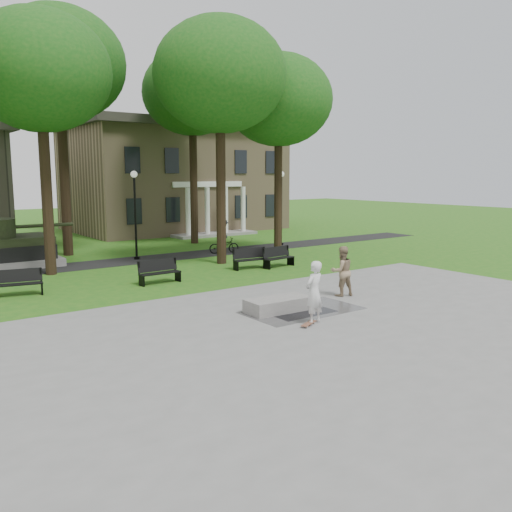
{
  "coord_description": "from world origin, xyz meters",
  "views": [
    {
      "loc": [
        -11.37,
        -14.77,
        4.57
      ],
      "look_at": [
        0.96,
        2.04,
        1.4
      ],
      "focal_mm": 38.0,
      "sensor_mm": 36.0,
      "label": 1
    }
  ],
  "objects_px": {
    "friend_watching": "(342,271)",
    "park_bench_0": "(17,282)",
    "cyclist": "(224,239)",
    "skateboarder": "(314,292)",
    "concrete_block": "(278,305)"
  },
  "relations": [
    {
      "from": "friend_watching",
      "to": "park_bench_0",
      "type": "height_order",
      "value": "friend_watching"
    },
    {
      "from": "concrete_block",
      "to": "cyclist",
      "type": "xyz_separation_m",
      "value": [
        5.89,
        12.41,
        0.56
      ]
    },
    {
      "from": "concrete_block",
      "to": "cyclist",
      "type": "bearing_deg",
      "value": 64.63
    },
    {
      "from": "cyclist",
      "to": "park_bench_0",
      "type": "height_order",
      "value": "cyclist"
    },
    {
      "from": "skateboarder",
      "to": "park_bench_0",
      "type": "bearing_deg",
      "value": -68.76
    },
    {
      "from": "friend_watching",
      "to": "park_bench_0",
      "type": "relative_size",
      "value": 1.02
    },
    {
      "from": "friend_watching",
      "to": "skateboarder",
      "type": "bearing_deg",
      "value": 47.73
    },
    {
      "from": "cyclist",
      "to": "park_bench_0",
      "type": "bearing_deg",
      "value": 128.29
    },
    {
      "from": "skateboarder",
      "to": "concrete_block",
      "type": "bearing_deg",
      "value": -103.92
    },
    {
      "from": "skateboarder",
      "to": "friend_watching",
      "type": "relative_size",
      "value": 1.03
    },
    {
      "from": "concrete_block",
      "to": "friend_watching",
      "type": "height_order",
      "value": "friend_watching"
    },
    {
      "from": "cyclist",
      "to": "skateboarder",
      "type": "bearing_deg",
      "value": 174.94
    },
    {
      "from": "skateboarder",
      "to": "park_bench_0",
      "type": "height_order",
      "value": "skateboarder"
    },
    {
      "from": "friend_watching",
      "to": "concrete_block",
      "type": "bearing_deg",
      "value": 21.71
    },
    {
      "from": "friend_watching",
      "to": "cyclist",
      "type": "distance_m",
      "value": 12.26
    }
  ]
}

